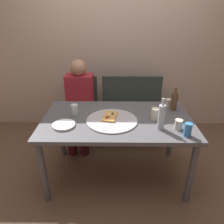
# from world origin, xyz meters

# --- Properties ---
(ground_plane) EXTENTS (8.00, 8.00, 0.00)m
(ground_plane) POSITION_xyz_m (0.00, 0.00, 0.00)
(ground_plane) COLOR brown
(back_wall) EXTENTS (6.00, 0.10, 2.60)m
(back_wall) POSITION_xyz_m (0.00, 1.28, 1.30)
(back_wall) COLOR #BCA893
(back_wall) RESTS_ON ground_plane
(dining_table) EXTENTS (1.52, 0.87, 0.74)m
(dining_table) POSITION_xyz_m (0.00, 0.00, 0.66)
(dining_table) COLOR #4C4C51
(dining_table) RESTS_ON ground_plane
(pizza_tray) EXTENTS (0.51, 0.51, 0.01)m
(pizza_tray) POSITION_xyz_m (-0.05, -0.06, 0.75)
(pizza_tray) COLOR #ADADB2
(pizza_tray) RESTS_ON dining_table
(pizza_slice_last) EXTENTS (0.17, 0.24, 0.05)m
(pizza_slice_last) POSITION_xyz_m (-0.07, -0.01, 0.76)
(pizza_slice_last) COLOR tan
(pizza_slice_last) RESTS_ON pizza_tray
(wine_bottle) EXTENTS (0.06, 0.06, 0.30)m
(wine_bottle) POSITION_xyz_m (0.40, -0.20, 0.86)
(wine_bottle) COLOR #B2BCC1
(wine_bottle) RESTS_ON dining_table
(beer_bottle) EXTENTS (0.07, 0.07, 0.26)m
(beer_bottle) POSITION_xyz_m (0.62, 0.20, 0.85)
(beer_bottle) COLOR brown
(beer_bottle) RESTS_ON dining_table
(tumbler_near) EXTENTS (0.07, 0.07, 0.12)m
(tumbler_near) POSITION_xyz_m (-0.44, 0.07, 0.80)
(tumbler_near) COLOR #B7C6BC
(tumbler_near) RESTS_ON dining_table
(tumbler_far) EXTENTS (0.07, 0.07, 0.09)m
(tumbler_far) POSITION_xyz_m (0.58, 0.29, 0.78)
(tumbler_far) COLOR beige
(tumbler_far) RESTS_ON dining_table
(wine_glass) EXTENTS (0.08, 0.08, 0.12)m
(wine_glass) POSITION_xyz_m (0.38, -0.01, 0.80)
(wine_glass) COLOR beige
(wine_glass) RESTS_ON dining_table
(short_glass) EXTENTS (0.07, 0.07, 0.09)m
(short_glass) POSITION_xyz_m (0.57, -0.20, 0.79)
(short_glass) COLOR beige
(short_glass) RESTS_ON dining_table
(soda_can) EXTENTS (0.07, 0.07, 0.12)m
(soda_can) POSITION_xyz_m (0.61, -0.32, 0.80)
(soda_can) COLOR #337AC1
(soda_can) RESTS_ON dining_table
(plate_stack) EXTENTS (0.22, 0.22, 0.02)m
(plate_stack) POSITION_xyz_m (-0.51, -0.16, 0.75)
(plate_stack) COLOR white
(plate_stack) RESTS_ON dining_table
(chair_left) EXTENTS (0.44, 0.44, 0.90)m
(chair_left) POSITION_xyz_m (-0.50, 0.83, 0.51)
(chair_left) COLOR #2D3833
(chair_left) RESTS_ON ground_plane
(chair_middle) EXTENTS (0.44, 0.44, 0.90)m
(chair_middle) POSITION_xyz_m (0.02, 0.83, 0.51)
(chair_middle) COLOR #2D3833
(chair_middle) RESTS_ON ground_plane
(chair_right) EXTENTS (0.44, 0.44, 0.90)m
(chair_right) POSITION_xyz_m (0.43, 0.83, 0.51)
(chair_right) COLOR #2D3833
(chair_right) RESTS_ON ground_plane
(guest_in_sweater) EXTENTS (0.36, 0.56, 1.17)m
(guest_in_sweater) POSITION_xyz_m (-0.50, 0.68, 0.64)
(guest_in_sweater) COLOR maroon
(guest_in_sweater) RESTS_ON ground_plane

